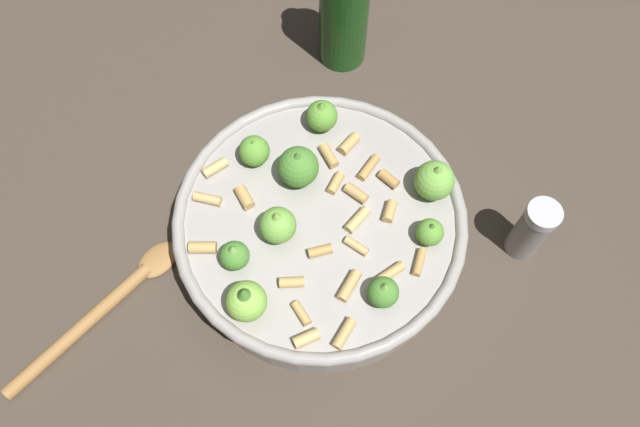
% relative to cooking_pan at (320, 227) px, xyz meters
% --- Properties ---
extents(ground_plane, '(2.40, 2.40, 0.00)m').
position_rel_cooking_pan_xyz_m(ground_plane, '(-0.00, -0.00, -0.04)').
color(ground_plane, '#42382D').
extents(cooking_pan, '(0.32, 0.32, 0.12)m').
position_rel_cooking_pan_xyz_m(cooking_pan, '(0.00, 0.00, 0.00)').
color(cooking_pan, '#9E9993').
rests_on(cooking_pan, ground).
extents(pepper_shaker, '(0.04, 0.04, 0.09)m').
position_rel_cooking_pan_xyz_m(pepper_shaker, '(0.15, -0.18, 0.00)').
color(pepper_shaker, gray).
rests_on(pepper_shaker, ground).
extents(olive_oil_bottle, '(0.06, 0.06, 0.21)m').
position_rel_cooking_pan_xyz_m(olive_oil_bottle, '(0.23, 0.17, 0.04)').
color(olive_oil_bottle, '#1E4C19').
rests_on(olive_oil_bottle, ground).
extents(wooden_spoon, '(0.23, 0.04, 0.02)m').
position_rel_cooking_pan_xyz_m(wooden_spoon, '(-0.22, 0.12, -0.04)').
color(wooden_spoon, '#9E703D').
rests_on(wooden_spoon, ground).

